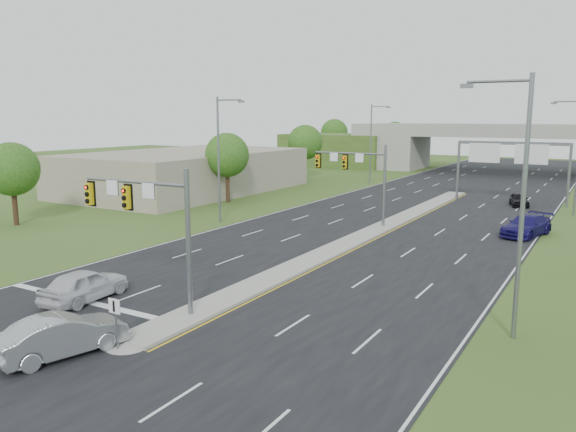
% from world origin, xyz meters
% --- Properties ---
extents(ground, '(240.00, 240.00, 0.00)m').
position_xyz_m(ground, '(0.00, 0.00, 0.00)').
color(ground, '#364D1B').
rests_on(ground, ground).
extents(road, '(24.00, 160.00, 0.02)m').
position_xyz_m(road, '(0.00, 35.00, 0.01)').
color(road, black).
rests_on(road, ground).
extents(median, '(2.00, 54.00, 0.16)m').
position_xyz_m(median, '(0.00, 23.00, 0.10)').
color(median, gray).
rests_on(median, road).
extents(median_nose, '(2.00, 2.00, 0.16)m').
position_xyz_m(median_nose, '(0.00, -4.00, 0.10)').
color(median_nose, gray).
rests_on(median_nose, road).
extents(lane_markings, '(23.72, 160.00, 0.01)m').
position_xyz_m(lane_markings, '(-0.60, 28.91, 0.02)').
color(lane_markings, gold).
rests_on(lane_markings, road).
extents(signal_mast_near, '(6.62, 0.60, 7.00)m').
position_xyz_m(signal_mast_near, '(-2.26, -0.07, 4.73)').
color(signal_mast_near, slate).
rests_on(signal_mast_near, ground).
extents(signal_mast_far, '(6.62, 0.60, 7.00)m').
position_xyz_m(signal_mast_far, '(-2.26, 24.93, 4.73)').
color(signal_mast_far, slate).
rests_on(signal_mast_far, ground).
extents(keep_right_sign, '(0.60, 0.13, 2.20)m').
position_xyz_m(keep_right_sign, '(0.00, -4.53, 1.52)').
color(keep_right_sign, slate).
rests_on(keep_right_sign, ground).
extents(sign_gantry, '(11.58, 0.44, 6.67)m').
position_xyz_m(sign_gantry, '(6.68, 44.92, 5.24)').
color(sign_gantry, slate).
rests_on(sign_gantry, ground).
extents(overpass, '(80.00, 14.00, 8.10)m').
position_xyz_m(overpass, '(0.00, 80.00, 3.55)').
color(overpass, gray).
rests_on(overpass, ground).
extents(lightpole_l_mid, '(2.85, 0.25, 11.00)m').
position_xyz_m(lightpole_l_mid, '(-13.30, 20.00, 6.10)').
color(lightpole_l_mid, slate).
rests_on(lightpole_l_mid, ground).
extents(lightpole_l_far, '(2.85, 0.25, 11.00)m').
position_xyz_m(lightpole_l_far, '(-13.30, 55.00, 6.10)').
color(lightpole_l_far, slate).
rests_on(lightpole_l_far, ground).
extents(lightpole_r_near, '(2.85, 0.25, 11.00)m').
position_xyz_m(lightpole_r_near, '(13.30, 5.00, 6.10)').
color(lightpole_r_near, slate).
rests_on(lightpole_r_near, ground).
extents(tree_l_near, '(4.80, 4.80, 7.60)m').
position_xyz_m(tree_l_near, '(-20.00, 30.00, 5.18)').
color(tree_l_near, '#382316').
rests_on(tree_l_near, ground).
extents(tree_l_mid, '(5.20, 5.20, 8.12)m').
position_xyz_m(tree_l_mid, '(-24.00, 55.00, 5.51)').
color(tree_l_mid, '#382316').
rests_on(tree_l_mid, ground).
extents(tree_l_close, '(4.60, 4.60, 7.17)m').
position_xyz_m(tree_l_close, '(-28.00, 10.00, 4.85)').
color(tree_l_close, '#382316').
rests_on(tree_l_close, ground).
extents(tree_back_a, '(6.00, 6.00, 8.85)m').
position_xyz_m(tree_back_a, '(-38.00, 94.00, 5.84)').
color(tree_back_a, '#382316').
rests_on(tree_back_a, ground).
extents(tree_back_b, '(5.60, 5.60, 8.32)m').
position_xyz_m(tree_back_b, '(-24.00, 94.00, 5.51)').
color(tree_back_b, '#382316').
rests_on(tree_back_b, ground).
extents(commercial_building, '(18.00, 30.00, 5.00)m').
position_xyz_m(commercial_building, '(-30.00, 35.00, 2.50)').
color(commercial_building, gray).
rests_on(commercial_building, ground).
extents(car_white, '(2.28, 4.99, 1.66)m').
position_xyz_m(car_white, '(-6.21, -0.88, 0.85)').
color(car_white, silver).
rests_on(car_white, road).
extents(car_silver, '(3.07, 5.27, 1.64)m').
position_xyz_m(car_silver, '(-1.50, -5.88, 0.84)').
color(car_silver, '#919498').
rests_on(car_silver, road).
extents(car_far_b, '(3.72, 6.05, 1.64)m').
position_xyz_m(car_far_b, '(10.94, 27.57, 0.84)').
color(car_far_b, '#140D50').
rests_on(car_far_b, road).
extents(car_far_c, '(2.71, 4.37, 1.39)m').
position_xyz_m(car_far_c, '(8.11, 43.35, 0.71)').
color(car_far_c, black).
rests_on(car_far_c, road).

